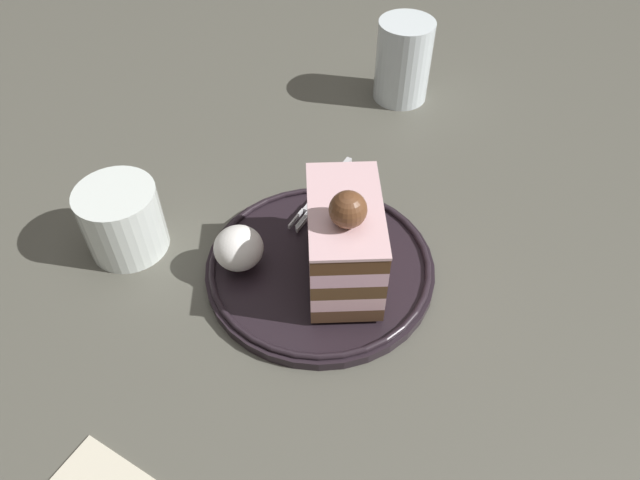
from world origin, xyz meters
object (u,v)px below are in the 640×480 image
(dessert_plate, at_px, (320,266))
(whipped_cream_dollop, at_px, (239,248))
(cake_slice, at_px, (344,240))
(drink_glass_far, at_px, (124,223))
(fork, at_px, (321,194))
(drink_glass_near, at_px, (403,64))

(dessert_plate, height_order, whipped_cream_dollop, whipped_cream_dollop)
(cake_slice, distance_m, drink_glass_far, 0.22)
(fork, distance_m, drink_glass_far, 0.20)
(cake_slice, distance_m, whipped_cream_dollop, 0.10)
(cake_slice, relative_size, drink_glass_near, 1.21)
(dessert_plate, distance_m, drink_glass_near, 0.33)
(dessert_plate, height_order, drink_glass_near, drink_glass_near)
(whipped_cream_dollop, distance_m, fork, 0.12)
(drink_glass_near, bearing_deg, dessert_plate, 60.14)
(fork, relative_size, drink_glass_near, 0.98)
(cake_slice, height_order, fork, cake_slice)
(cake_slice, xyz_separation_m, whipped_cream_dollop, (0.09, -0.03, -0.02))
(cake_slice, height_order, drink_glass_near, cake_slice)
(whipped_cream_dollop, height_order, fork, whipped_cream_dollop)
(dessert_plate, xyz_separation_m, fork, (-0.02, -0.09, 0.01))
(cake_slice, xyz_separation_m, fork, (0.00, -0.11, -0.04))
(dessert_plate, distance_m, cake_slice, 0.06)
(cake_slice, relative_size, whipped_cream_dollop, 2.69)
(whipped_cream_dollop, bearing_deg, dessert_plate, 170.36)
(drink_glass_near, bearing_deg, cake_slice, 64.50)
(dessert_plate, xyz_separation_m, drink_glass_far, (0.18, -0.07, 0.02))
(dessert_plate, relative_size, whipped_cream_dollop, 4.73)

